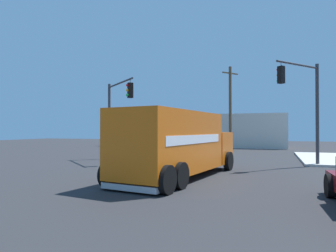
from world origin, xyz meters
The scene contains 6 objects.
ground_plane centered at (0.00, 0.00, 0.00)m, with size 100.00×100.00×0.00m, color #2B2B2D.
delivery_truck centered at (0.69, -0.02, 1.55)m, with size 3.97×8.80×2.97m.
traffic_light_primary centered at (6.54, 6.16, 4.07)m, with size 2.46×2.99×6.03m.
traffic_light_secondary centered at (-5.76, 5.82, 3.75)m, with size 3.58×3.26×5.64m.
utility_pole centered at (0.44, 19.18, 4.58)m, with size 1.44×1.82×8.87m.
building_backdrop centered at (-4.95, 26.04, 2.05)m, with size 22.46×6.00×4.10m, color beige.
Camera 1 is at (4.82, -13.20, 2.18)m, focal length 32.49 mm.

